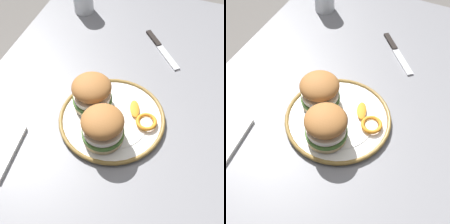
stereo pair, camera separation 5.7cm
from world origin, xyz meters
TOP-DOWN VIEW (x-y plane):
  - ground_plane at (0.00, 0.00)m, footprint 8.00×8.00m
  - dining_table at (0.00, 0.00)m, footprint 1.36×0.83m
  - dinner_plate at (-0.04, -0.04)m, footprint 0.31×0.31m
  - sandwich_half_left at (-0.11, -0.04)m, footprint 0.16×0.16m
  - sandwich_half_right at (-0.01, 0.03)m, footprint 0.16×0.16m
  - orange_peel_curled at (-0.03, -0.14)m, footprint 0.08×0.08m
  - orange_peel_strip_long at (0.01, -0.09)m, footprint 0.07×0.05m
  - drinking_glass at (0.45, 0.25)m, footprint 0.08×0.08m
  - table_knife at (0.33, -0.09)m, footprint 0.18×0.16m

SIDE VIEW (x-z plane):
  - ground_plane at x=0.00m, z-range 0.00..0.00m
  - dining_table at x=0.00m, z-range 0.26..0.98m
  - table_knife at x=0.33m, z-range 0.72..0.73m
  - dinner_plate at x=-0.04m, z-range 0.72..0.74m
  - orange_peel_strip_long at x=0.01m, z-range 0.74..0.75m
  - orange_peel_curled at x=-0.03m, z-range 0.74..0.75m
  - drinking_glass at x=0.45m, z-range 0.71..0.83m
  - sandwich_half_left at x=-0.11m, z-range 0.74..0.84m
  - sandwich_half_right at x=-0.01m, z-range 0.74..0.84m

